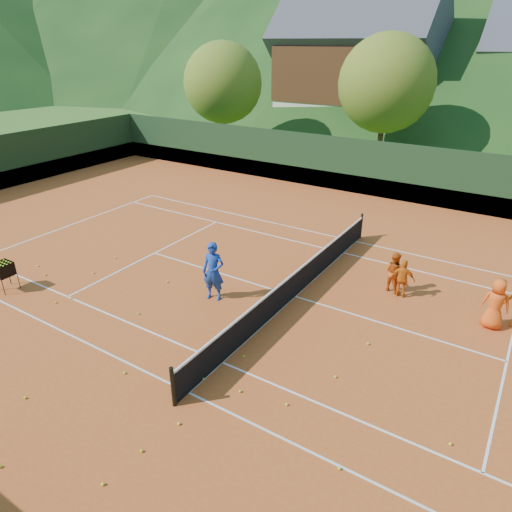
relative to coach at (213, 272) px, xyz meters
The scene contains 35 objects.
ground 2.87m from the coach, 35.04° to the left, with size 400.00×400.00×0.00m, color #30571B.
clay_court 2.87m from the coach, 35.04° to the left, with size 40.00×24.00×0.02m, color #B14B1C.
coach is the anchor object (origin of this frame).
student_a 6.06m from the coach, 37.70° to the left, with size 0.68×0.53×1.41m, color #CC5112.
student_b 6.23m from the coach, 33.64° to the left, with size 0.78×0.32×1.33m, color orange.
student_c 8.55m from the coach, 21.17° to the left, with size 0.78×0.51×1.60m, color #F75816.
tennis_ball_0 7.43m from the coach, 33.09° to the right, with size 0.07×0.07×0.07m, color #CBF428.
tennis_ball_1 4.71m from the coach, 45.06° to the right, with size 0.07×0.07×0.07m, color #CBF428.
tennis_ball_2 5.31m from the coach, ahead, with size 0.07×0.07×0.07m, color #CBF428.
tennis_ball_3 7.30m from the coach, 69.99° to the right, with size 0.07×0.07×0.07m, color #CBF428.
tennis_ball_4 7.71m from the coach, 86.87° to the right, with size 0.07×0.07×0.07m, color #CBF428.
tennis_ball_5 3.45m from the coach, 38.97° to the right, with size 0.07×0.07×0.07m, color #CBF428.
tennis_ball_6 5.25m from the coach, 143.81° to the right, with size 0.07×0.07×0.07m, color #CBF428.
tennis_ball_7 4.14m from the coach, 56.93° to the right, with size 0.07×0.07×0.07m, color #CBF428.
tennis_ball_9 5.31m from the coach, 16.96° to the right, with size 0.07×0.07×0.07m, color #CBF428.
tennis_ball_12 7.33m from the coach, 166.17° to the right, with size 0.07×0.07×0.07m, color #CBF428.
tennis_ball_13 6.43m from the coach, 66.55° to the right, with size 0.07×0.07×0.07m, color #CBF428.
tennis_ball_14 5.02m from the coach, 168.49° to the right, with size 0.07×0.07×0.07m, color #CBF428.
tennis_ball_15 2.68m from the coach, 124.03° to the right, with size 0.07×0.07×0.07m, color #CBF428.
tennis_ball_16 4.84m from the coach, 146.87° to the right, with size 0.07×0.07×0.07m, color #CBF428.
tennis_ball_17 5.45m from the coach, 34.49° to the right, with size 0.07×0.07×0.07m, color #CBF428.
tennis_ball_19 6.59m from the coach, 161.87° to the right, with size 0.07×0.07×0.07m, color #CBF428.
tennis_ball_21 4.41m from the coach, 85.12° to the right, with size 0.07×0.07×0.07m, color #CBF428.
tennis_ball_22 6.35m from the coach, 98.74° to the right, with size 0.07×0.07×0.07m, color #CBF428.
tennis_ball_23 5.25m from the coach, behind, with size 0.07×0.07×0.07m, color #CBF428.
tennis_ball_24 8.27m from the coach, 15.51° to the right, with size 0.07×0.07×0.07m, color #CBF428.
tennis_ball_25 2.28m from the coach, behind, with size 0.07×0.07×0.07m, color #CBF428.
tennis_ball_26 5.63m from the coach, 61.01° to the right, with size 0.07×0.07×0.07m, color #CBF428.
court_lines 2.87m from the coach, 35.04° to the left, with size 23.83×11.03×0.00m.
tennis_net 2.73m from the coach, 35.04° to the left, with size 0.10×12.07×1.10m.
perimeter_fence 2.70m from the coach, 35.04° to the left, with size 40.40×24.24×3.00m.
ball_hopper 7.19m from the coach, 152.30° to the right, with size 0.57×0.57×1.00m.
chalet_left 32.82m from the coach, 103.89° to the left, with size 13.80×9.93×12.92m.
tree_a 24.23m from the coach, 125.22° to the left, with size 6.00×6.00×7.88m.
tree_b 22.02m from the coach, 94.77° to the left, with size 6.40×6.40×8.40m.
Camera 1 is at (6.01, -11.86, 7.76)m, focal length 32.00 mm.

